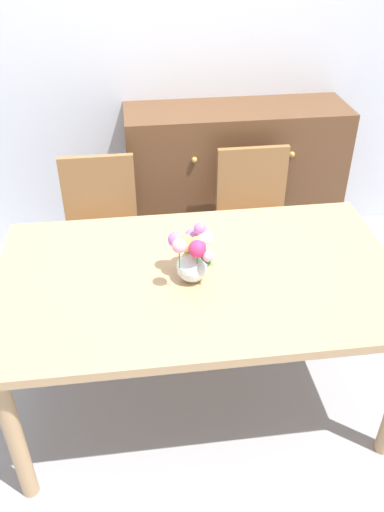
# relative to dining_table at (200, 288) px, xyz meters

# --- Properties ---
(ground_plane) EXTENTS (12.00, 12.00, 0.00)m
(ground_plane) POSITION_rel_dining_table_xyz_m (0.00, 0.00, -0.68)
(ground_plane) COLOR #939399
(back_wall) EXTENTS (7.00, 0.10, 2.80)m
(back_wall) POSITION_rel_dining_table_xyz_m (0.00, 1.60, 0.72)
(back_wall) COLOR silver
(back_wall) RESTS_ON ground_plane
(dining_table) EXTENTS (1.73, 1.03, 0.76)m
(dining_table) POSITION_rel_dining_table_xyz_m (0.00, 0.00, 0.00)
(dining_table) COLOR tan
(dining_table) RESTS_ON ground_plane
(chair_left) EXTENTS (0.42, 0.42, 0.90)m
(chair_left) POSITION_rel_dining_table_xyz_m (-0.45, 0.85, -0.16)
(chair_left) COLOR olive
(chair_left) RESTS_ON ground_plane
(chair_right) EXTENTS (0.42, 0.42, 0.90)m
(chair_right) POSITION_rel_dining_table_xyz_m (0.45, 0.85, -0.16)
(chair_right) COLOR olive
(chair_right) RESTS_ON ground_plane
(dresser) EXTENTS (1.40, 0.47, 1.00)m
(dresser) POSITION_rel_dining_table_xyz_m (0.42, 1.33, -0.18)
(dresser) COLOR brown
(dresser) RESTS_ON ground_plane
(flower_vase) EXTENTS (0.18, 0.22, 0.25)m
(flower_vase) POSITION_rel_dining_table_xyz_m (-0.04, -0.02, 0.21)
(flower_vase) COLOR silver
(flower_vase) RESTS_ON dining_table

